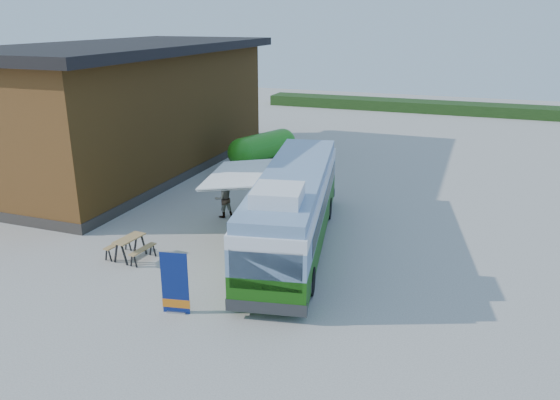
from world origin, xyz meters
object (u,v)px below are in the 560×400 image
at_px(picnic_table, 130,243).
at_px(person_b, 224,199).
at_px(person_a, 272,209).
at_px(slurry_tanker, 263,148).
at_px(bus, 293,206).
at_px(banner, 175,289).

height_order(picnic_table, person_b, person_b).
height_order(picnic_table, person_a, person_a).
relative_size(picnic_table, slurry_tanker, 0.30).
distance_m(picnic_table, person_a, 6.26).
xyz_separation_m(picnic_table, person_a, (4.11, 4.71, 0.33)).
relative_size(bus, picnic_table, 7.44).
relative_size(bus, person_b, 6.84).
relative_size(banner, slurry_tanker, 0.38).
height_order(banner, picnic_table, banner).
bearing_deg(bus, banner, -116.68).
bearing_deg(picnic_table, bus, 36.04).
relative_size(bus, banner, 5.90).
relative_size(banner, picnic_table, 1.26).
distance_m(picnic_table, person_b, 5.65).
height_order(person_a, slurry_tanker, slurry_tanker).
height_order(bus, person_a, bus).
bearing_deg(person_b, bus, 105.08).
height_order(bus, slurry_tanker, bus).
height_order(bus, picnic_table, bus).
bearing_deg(banner, slurry_tanker, 92.30).
bearing_deg(slurry_tanker, picnic_table, -69.08).
xyz_separation_m(picnic_table, slurry_tanker, (-0.27, 14.40, 0.58)).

